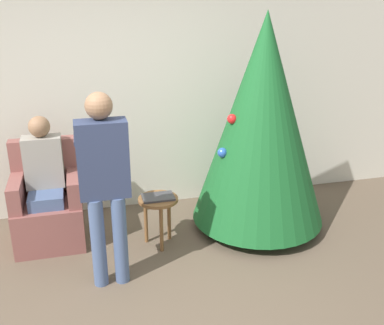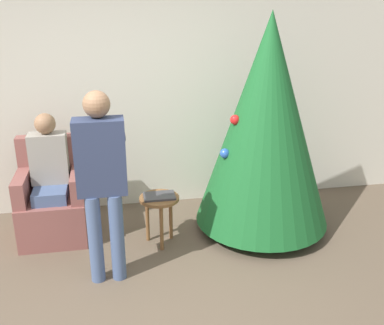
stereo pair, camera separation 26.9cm
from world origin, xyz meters
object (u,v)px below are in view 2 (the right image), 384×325
object	(u,v)px
christmas_tree	(266,123)
side_stool	(159,205)
person_seated	(50,172)
armchair	(54,202)
person_standing	(102,172)

from	to	relation	value
christmas_tree	side_stool	xyz separation A→B (m)	(-1.08, -0.12, -0.74)
person_seated	side_stool	world-z (taller)	person_seated
side_stool	armchair	bearing A→B (deg)	160.56
armchair	side_stool	xyz separation A→B (m)	(1.03, -0.36, 0.05)
armchair	person_seated	bearing A→B (deg)	-90.00
armchair	person_standing	bearing A→B (deg)	-57.70
armchair	side_stool	distance (m)	1.10
person_seated	side_stool	xyz separation A→B (m)	(1.03, -0.34, -0.28)
christmas_tree	armchair	world-z (taller)	christmas_tree
side_stool	person_seated	bearing A→B (deg)	161.83
christmas_tree	person_standing	distance (m)	1.70
person_standing	side_stool	size ratio (longest dim) A/B	3.28
christmas_tree	armchair	distance (m)	2.26
christmas_tree	side_stool	bearing A→B (deg)	-173.60
christmas_tree	person_standing	bearing A→B (deg)	-159.75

